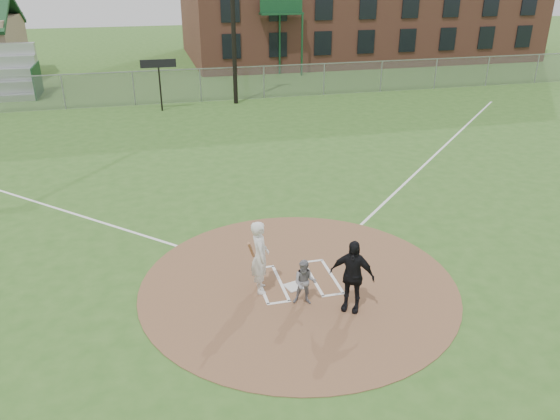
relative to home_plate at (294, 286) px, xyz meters
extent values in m
plane|color=#325D20|center=(0.15, 0.13, -0.03)|extent=(140.00, 140.00, 0.00)
cylinder|color=brown|center=(0.15, 0.13, -0.02)|extent=(8.40, 8.40, 0.02)
cube|color=silver|center=(0.00, 0.00, 0.00)|extent=(0.53, 0.53, 0.03)
cube|color=white|center=(9.15, 9.13, -0.03)|extent=(17.04, 17.04, 0.01)
cube|color=white|center=(-8.85, 9.13, -0.03)|extent=(17.04, 17.04, 0.01)
imported|color=gray|center=(0.05, -0.78, 0.59)|extent=(0.70, 0.62, 1.20)
imported|color=black|center=(1.08, -1.28, 0.92)|extent=(1.17, 0.99, 1.87)
cube|color=white|center=(-0.85, 0.28, -0.01)|extent=(0.08, 1.80, 0.01)
cube|color=white|center=(-0.30, 0.28, -0.01)|extent=(0.08, 1.80, 0.01)
cube|color=white|center=(-0.57, 1.18, -0.01)|extent=(0.62, 0.08, 0.01)
cube|color=white|center=(-0.57, -0.62, -0.01)|extent=(0.62, 0.08, 0.01)
cube|color=white|center=(1.15, 0.28, -0.01)|extent=(0.08, 1.80, 0.01)
cube|color=white|center=(0.60, 0.28, -0.01)|extent=(0.08, 1.80, 0.01)
cube|color=white|center=(0.87, 1.18, -0.01)|extent=(0.62, 0.08, 0.01)
cube|color=white|center=(0.87, -0.62, -0.01)|extent=(0.62, 0.08, 0.01)
imported|color=silver|center=(-0.89, 0.09, 0.97)|extent=(0.53, 0.76, 1.97)
cylinder|color=#97603C|center=(-1.19, -0.31, 1.42)|extent=(0.30, 0.58, 0.70)
cube|color=slate|center=(0.15, 22.13, 0.97)|extent=(56.00, 0.03, 2.00)
cube|color=gray|center=(0.15, 22.13, 1.97)|extent=(56.00, 0.06, 0.06)
cube|color=gray|center=(0.15, 22.13, 0.97)|extent=(56.08, 0.08, 2.00)
cube|color=#194728|center=(-9.85, 26.33, 0.97)|extent=(0.08, 3.20, 2.00)
cube|color=#194728|center=(7.15, 29.47, 4.47)|extent=(3.20, 1.00, 0.15)
cube|color=#194728|center=(7.15, 29.97, 2.22)|extent=(0.12, 0.12, 4.50)
cube|color=#194728|center=(8.65, 29.02, 2.22)|extent=(0.12, 0.12, 4.50)
cube|color=#194728|center=(7.15, 29.47, 5.02)|extent=(3.20, 0.08, 1.00)
cylinder|color=black|center=(-2.35, 20.33, 1.27)|extent=(0.10, 0.10, 2.60)
cube|color=black|center=(-2.35, 20.33, 2.67)|extent=(2.00, 0.10, 0.45)
camera|label=1|loc=(-3.37, -11.81, 7.75)|focal=35.00mm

